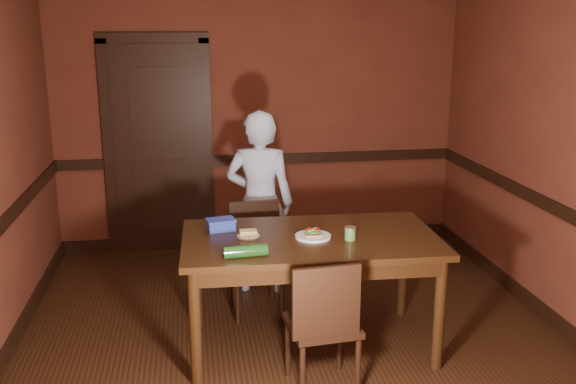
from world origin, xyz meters
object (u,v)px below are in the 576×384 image
object	(u,v)px
cheese_saucer	(248,234)
food_tub	(221,225)
sandwich_plate	(313,235)
chair_far	(255,261)
person	(260,203)
sauce_jar	(350,233)
chair_near	(322,322)
dining_table	(310,292)

from	to	relation	value
cheese_saucer	food_tub	distance (m)	0.25
sandwich_plate	chair_far	bearing A→B (deg)	118.67
person	cheese_saucer	bearing A→B (deg)	91.58
person	sauce_jar	world-z (taller)	person
chair_near	food_tub	world-z (taller)	food_tub
person	sandwich_plate	size ratio (longest dim) A/B	6.33
dining_table	sauce_jar	bearing A→B (deg)	-22.67
chair_near	cheese_saucer	bearing A→B (deg)	-61.64
chair_far	sandwich_plate	size ratio (longest dim) A/B	3.54
dining_table	sauce_jar	xyz separation A→B (m)	(0.25, -0.11, 0.46)
chair_far	person	world-z (taller)	person
dining_table	cheese_saucer	distance (m)	0.61
sandwich_plate	cheese_saucer	bearing A→B (deg)	169.87
dining_table	cheese_saucer	bearing A→B (deg)	174.76
food_tub	cheese_saucer	bearing A→B (deg)	-55.40
person	food_tub	size ratio (longest dim) A/B	7.07
chair_far	sauce_jar	size ratio (longest dim) A/B	9.55
chair_far	cheese_saucer	xyz separation A→B (m)	(-0.10, -0.54, 0.40)
dining_table	sandwich_plate	world-z (taller)	sandwich_plate
chair_near	person	distance (m)	1.64
dining_table	sandwich_plate	distance (m)	0.43
person	food_tub	xyz separation A→B (m)	(-0.37, -0.83, 0.08)
sandwich_plate	cheese_saucer	distance (m)	0.44
chair_far	food_tub	world-z (taller)	food_tub
chair_far	cheese_saucer	distance (m)	0.68
chair_near	person	size ratio (longest dim) A/B	0.57
dining_table	cheese_saucer	xyz separation A→B (m)	(-0.42, 0.05, 0.43)
person	cheese_saucer	world-z (taller)	person
person	chair_far	bearing A→B (deg)	91.02
chair_far	sauce_jar	distance (m)	1.01
chair_near	sauce_jar	world-z (taller)	sauce_jar
sandwich_plate	sauce_jar	size ratio (longest dim) A/B	2.69
person	sauce_jar	bearing A→B (deg)	124.85
chair_near	chair_far	bearing A→B (deg)	-80.66
chair_far	chair_near	bearing A→B (deg)	-80.32
food_tub	sauce_jar	bearing A→B (deg)	-32.77
sauce_jar	food_tub	size ratio (longest dim) A/B	0.42
chair_far	person	xyz separation A→B (m)	(0.09, 0.46, 0.34)
dining_table	sauce_jar	distance (m)	0.53
person	sauce_jar	distance (m)	1.27
person	sandwich_plate	world-z (taller)	person
chair_far	person	size ratio (longest dim) A/B	0.56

